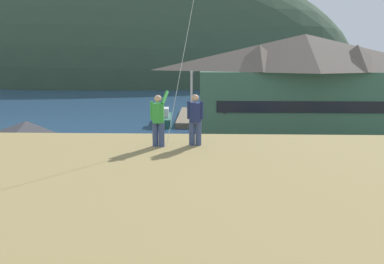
{
  "coord_description": "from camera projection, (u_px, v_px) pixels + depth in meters",
  "views": [
    {
      "loc": [
        -0.24,
        -19.45,
        9.04
      ],
      "look_at": [
        -1.18,
        9.0,
        3.25
      ],
      "focal_mm": 36.98,
      "sensor_mm": 36.0,
      "label": 1
    }
  ],
  "objects": [
    {
      "name": "parked_car_mid_row_far",
      "position": [
        83.0,
        206.0,
        20.85
      ],
      "size": [
        4.28,
        2.22,
        1.82
      ],
      "color": "slate",
      "rests_on": "parking_lot_pad"
    },
    {
      "name": "person_companion",
      "position": [
        195.0,
        118.0,
        13.33
      ],
      "size": [
        0.55,
        0.4,
        1.74
      ],
      "color": "#384770",
      "rests_on": "grassy_hill_foreground"
    },
    {
      "name": "parked_car_lone_by_shed",
      "position": [
        202.0,
        167.0,
        27.87
      ],
      "size": [
        4.22,
        2.09,
        1.82
      ],
      "color": "black",
      "rests_on": "parking_lot_pad"
    },
    {
      "name": "parked_car_front_row_silver",
      "position": [
        247.0,
        204.0,
        21.15
      ],
      "size": [
        4.32,
        2.29,
        1.82
      ],
      "color": "#B28923",
      "rests_on": "parking_lot_pad"
    },
    {
      "name": "harbor_lodge",
      "position": [
        303.0,
        85.0,
        40.56
      ],
      "size": [
        22.34,
        8.87,
        10.79
      ],
      "color": "#38604C",
      "rests_on": "ground"
    },
    {
      "name": "far_hill_center_saddle",
      "position": [
        127.0,
        80.0,
        130.85
      ],
      "size": [
        148.1,
        75.89,
        77.14
      ],
      "primitive_type": "ellipsoid",
      "color": "#334733",
      "rests_on": "ground"
    },
    {
      "name": "parked_car_back_row_right",
      "position": [
        371.0,
        174.0,
        26.26
      ],
      "size": [
        4.3,
        2.26,
        1.82
      ],
      "color": "#B28923",
      "rests_on": "parking_lot_pad"
    },
    {
      "name": "storage_shed_near_lot",
      "position": [
        29.0,
        159.0,
        24.44
      ],
      "size": [
        7.32,
        5.94,
        4.92
      ],
      "color": "beige",
      "rests_on": "ground"
    },
    {
      "name": "ground_plane",
      "position": [
        209.0,
        226.0,
        20.84
      ],
      "size": [
        600.0,
        600.0,
        0.0
      ],
      "primitive_type": "plane",
      "color": "#66604C"
    },
    {
      "name": "parking_lot_pad",
      "position": [
        208.0,
        192.0,
        25.73
      ],
      "size": [
        40.0,
        20.0,
        0.1
      ],
      "primitive_type": "cube",
      "color": "gray",
      "rests_on": "ground"
    },
    {
      "name": "wharf_dock",
      "position": [
        191.0,
        117.0,
        53.71
      ],
      "size": [
        3.2,
        13.68,
        0.7
      ],
      "color": "#70604C",
      "rests_on": "ground"
    },
    {
      "name": "parked_car_corner_spot",
      "position": [
        337.0,
        209.0,
        20.41
      ],
      "size": [
        4.25,
        2.15,
        1.82
      ],
      "color": "navy",
      "rests_on": "parking_lot_pad"
    },
    {
      "name": "storage_shed_waterside",
      "position": [
        228.0,
        116.0,
        40.67
      ],
      "size": [
        7.02,
        5.83,
        4.84
      ],
      "color": "#474C56",
      "rests_on": "ground"
    },
    {
      "name": "moored_boat_wharfside",
      "position": [
        163.0,
        119.0,
        50.0
      ],
      "size": [
        2.51,
        6.63,
        2.16
      ],
      "color": "#23564C",
      "rests_on": "ground"
    },
    {
      "name": "person_kite_flyer",
      "position": [
        158.0,
        119.0,
        13.16
      ],
      "size": [
        0.61,
        0.61,
        1.86
      ],
      "color": "#384770",
      "rests_on": "grassy_hill_foreground"
    },
    {
      "name": "parked_car_front_row_red",
      "position": [
        297.0,
        168.0,
        27.56
      ],
      "size": [
        4.26,
        2.17,
        1.82
      ],
      "color": "navy",
      "rests_on": "parking_lot_pad"
    },
    {
      "name": "parking_light_pole",
      "position": [
        192.0,
        113.0,
        30.34
      ],
      "size": [
        0.24,
        0.78,
        7.51
      ],
      "color": "#ADADB2",
      "rests_on": "parking_lot_pad"
    },
    {
      "name": "bay_water",
      "position": [
        206.0,
        97.0,
        79.6
      ],
      "size": [
        360.0,
        84.0,
        0.03
      ],
      "primitive_type": "cube",
      "color": "navy",
      "rests_on": "ground"
    },
    {
      "name": "moored_boat_outer_mooring",
      "position": [
        217.0,
        116.0,
        51.81
      ],
      "size": [
        2.33,
        7.15,
        2.16
      ],
      "color": "silver",
      "rests_on": "ground"
    }
  ]
}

